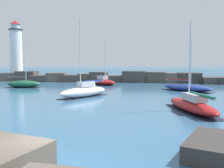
{
  "coord_description": "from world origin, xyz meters",
  "views": [
    {
      "loc": [
        3.98,
        -8.73,
        4.21
      ],
      "look_at": [
        -2.03,
        25.59,
        1.26
      ],
      "focal_mm": 40.0,
      "sensor_mm": 36.0,
      "label": 1
    }
  ],
  "objects_px": {
    "sailboat_moored_3": "(103,82)",
    "mooring_buoy_orange_near": "(93,86)",
    "lighthouse": "(16,54)",
    "sailboat_moored_4": "(84,91)",
    "sailboat_moored_1": "(24,84)",
    "sailboat_moored_2": "(192,105)",
    "sailboat_moored_0": "(187,88)"
  },
  "relations": [
    {
      "from": "lighthouse",
      "to": "mooring_buoy_orange_near",
      "type": "height_order",
      "value": "lighthouse"
    },
    {
      "from": "lighthouse",
      "to": "sailboat_moored_1",
      "type": "xyz_separation_m",
      "value": [
        10.94,
        -16.26,
        -5.61
      ]
    },
    {
      "from": "sailboat_moored_2",
      "to": "sailboat_moored_4",
      "type": "xyz_separation_m",
      "value": [
        -11.84,
        7.45,
        0.13
      ]
    },
    {
      "from": "sailboat_moored_0",
      "to": "sailboat_moored_2",
      "type": "xyz_separation_m",
      "value": [
        -1.49,
        -16.33,
        0.06
      ]
    },
    {
      "from": "sailboat_moored_2",
      "to": "sailboat_moored_4",
      "type": "distance_m",
      "value": 13.99
    },
    {
      "from": "lighthouse",
      "to": "sailboat_moored_0",
      "type": "relative_size",
      "value": 1.82
    },
    {
      "from": "lighthouse",
      "to": "sailboat_moored_0",
      "type": "height_order",
      "value": "lighthouse"
    },
    {
      "from": "sailboat_moored_3",
      "to": "mooring_buoy_orange_near",
      "type": "bearing_deg",
      "value": -96.5
    },
    {
      "from": "sailboat_moored_1",
      "to": "sailboat_moored_4",
      "type": "distance_m",
      "value": 16.64
    },
    {
      "from": "sailboat_moored_2",
      "to": "mooring_buoy_orange_near",
      "type": "xyz_separation_m",
      "value": [
        -13.52,
        18.74,
        -0.22
      ]
    },
    {
      "from": "lighthouse",
      "to": "mooring_buoy_orange_near",
      "type": "relative_size",
      "value": 15.45
    },
    {
      "from": "sailboat_moored_0",
      "to": "sailboat_moored_4",
      "type": "height_order",
      "value": "sailboat_moored_4"
    },
    {
      "from": "sailboat_moored_0",
      "to": "mooring_buoy_orange_near",
      "type": "bearing_deg",
      "value": 170.88
    },
    {
      "from": "lighthouse",
      "to": "sailboat_moored_2",
      "type": "distance_m",
      "value": 49.65
    },
    {
      "from": "sailboat_moored_3",
      "to": "mooring_buoy_orange_near",
      "type": "height_order",
      "value": "sailboat_moored_3"
    },
    {
      "from": "sailboat_moored_4",
      "to": "mooring_buoy_orange_near",
      "type": "xyz_separation_m",
      "value": [
        -1.67,
        11.29,
        -0.36
      ]
    },
    {
      "from": "sailboat_moored_3",
      "to": "mooring_buoy_orange_near",
      "type": "distance_m",
      "value": 5.38
    },
    {
      "from": "sailboat_moored_0",
      "to": "mooring_buoy_orange_near",
      "type": "relative_size",
      "value": 8.48
    },
    {
      "from": "sailboat_moored_4",
      "to": "sailboat_moored_2",
      "type": "bearing_deg",
      "value": -32.16
    },
    {
      "from": "sailboat_moored_1",
      "to": "mooring_buoy_orange_near",
      "type": "height_order",
      "value": "sailboat_moored_1"
    },
    {
      "from": "sailboat_moored_1",
      "to": "sailboat_moored_2",
      "type": "height_order",
      "value": "sailboat_moored_2"
    },
    {
      "from": "sailboat_moored_2",
      "to": "mooring_buoy_orange_near",
      "type": "distance_m",
      "value": 23.1
    },
    {
      "from": "sailboat_moored_1",
      "to": "mooring_buoy_orange_near",
      "type": "relative_size",
      "value": 8.01
    },
    {
      "from": "lighthouse",
      "to": "sailboat_moored_1",
      "type": "bearing_deg",
      "value": -56.07
    },
    {
      "from": "sailboat_moored_0",
      "to": "sailboat_moored_1",
      "type": "xyz_separation_m",
      "value": [
        -26.89,
        0.77,
        0.09
      ]
    },
    {
      "from": "lighthouse",
      "to": "sailboat_moored_4",
      "type": "height_order",
      "value": "lighthouse"
    },
    {
      "from": "sailboat_moored_1",
      "to": "sailboat_moored_2",
      "type": "distance_m",
      "value": 30.62
    },
    {
      "from": "sailboat_moored_3",
      "to": "sailboat_moored_4",
      "type": "height_order",
      "value": "sailboat_moored_4"
    },
    {
      "from": "sailboat_moored_1",
      "to": "sailboat_moored_3",
      "type": "height_order",
      "value": "sailboat_moored_3"
    },
    {
      "from": "sailboat_moored_0",
      "to": "sailboat_moored_1",
      "type": "distance_m",
      "value": 26.9
    },
    {
      "from": "lighthouse",
      "to": "mooring_buoy_orange_near",
      "type": "xyz_separation_m",
      "value": [
        22.82,
        -14.62,
        -5.87
      ]
    },
    {
      "from": "lighthouse",
      "to": "sailboat_moored_2",
      "type": "height_order",
      "value": "lighthouse"
    }
  ]
}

